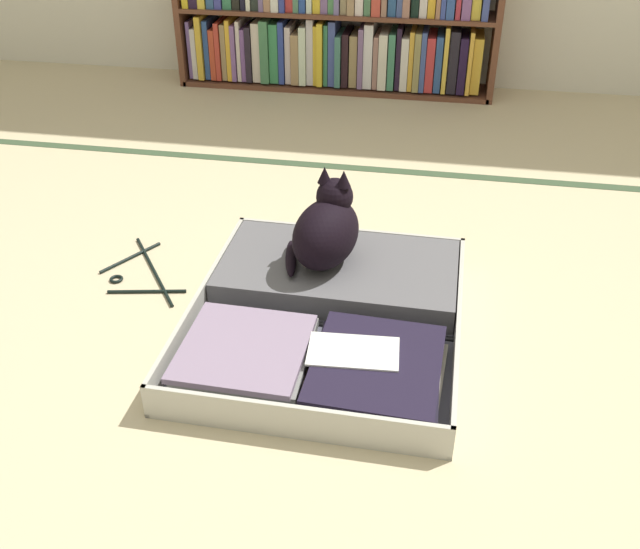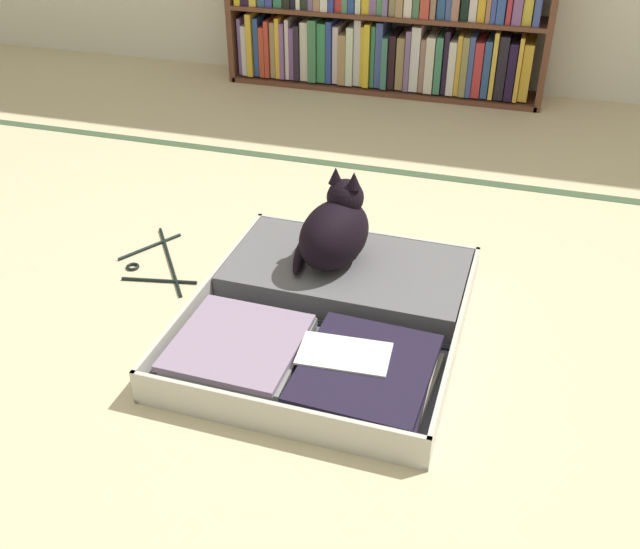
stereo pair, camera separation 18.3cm
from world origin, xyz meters
The scene contains 6 objects.
ground_plane centered at (0.00, 0.00, 0.00)m, with size 10.00×10.00×0.00m, color #CCBA90.
tatami_border centered at (0.00, 1.30, 0.00)m, with size 4.80×0.05×0.00m.
bookshelf centered at (-0.24, 2.26, 0.36)m, with size 1.57×0.24×0.75m.
open_suitcase centered at (0.07, 0.27, 0.04)m, with size 0.72×0.83×0.10m.
black_cat centered at (0.04, 0.45, 0.20)m, with size 0.25×0.29×0.28m.
clothes_hanger centered at (-0.54, 0.42, 0.01)m, with size 0.30×0.35×0.01m.
Camera 1 is at (0.33, -1.31, 1.21)m, focal length 40.51 mm.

